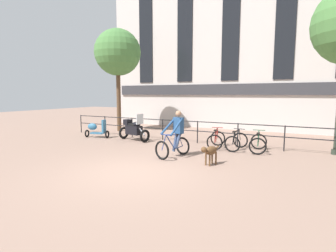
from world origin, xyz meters
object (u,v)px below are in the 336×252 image
(cyclist_with_bike, at_px, (175,136))
(parked_scooter, at_px, (96,129))
(parked_bicycle_near_lamp, at_px, (216,140))
(parked_bicycle_mid_left, at_px, (236,141))
(parked_motorcycle, at_px, (134,129))
(dog, at_px, (210,151))
(parked_bicycle_mid_right, at_px, (258,143))

(cyclist_with_bike, bearing_deg, parked_scooter, 178.11)
(parked_bicycle_near_lamp, height_order, parked_bicycle_mid_left, same)
(parked_motorcycle, height_order, parked_bicycle_near_lamp, parked_motorcycle)
(parked_bicycle_near_lamp, distance_m, parked_bicycle_mid_left, 0.86)
(parked_bicycle_near_lamp, bearing_deg, dog, 93.60)
(parked_bicycle_mid_left, xyz_separation_m, parked_bicycle_mid_right, (0.86, 0.00, 0.00))
(dog, bearing_deg, parked_bicycle_mid_right, 89.68)
(dog, distance_m, parked_bicycle_near_lamp, 2.84)
(parked_bicycle_mid_left, relative_size, parked_bicycle_mid_right, 0.98)
(parked_bicycle_near_lamp, relative_size, parked_bicycle_mid_left, 1.04)
(parked_motorcycle, bearing_deg, parked_bicycle_mid_left, -75.26)
(parked_bicycle_mid_right, bearing_deg, parked_scooter, -4.14)
(parked_bicycle_near_lamp, xyz_separation_m, parked_bicycle_mid_left, (0.86, -0.00, 0.00))
(parked_motorcycle, distance_m, parked_bicycle_near_lamp, 4.20)
(parked_bicycle_mid_left, distance_m, parked_bicycle_mid_right, 0.86)
(dog, xyz_separation_m, parked_bicycle_near_lamp, (-0.65, 2.76, -0.11))
(cyclist_with_bike, bearing_deg, parked_motorcycle, 164.61)
(cyclist_with_bike, relative_size, parked_motorcycle, 0.96)
(dog, height_order, parked_scooter, parked_scooter)
(dog, relative_size, parked_motorcycle, 0.48)
(cyclist_with_bike, distance_m, dog, 1.65)
(parked_scooter, bearing_deg, parked_bicycle_near_lamp, -99.64)
(parked_motorcycle, relative_size, parked_bicycle_mid_right, 1.51)
(parked_motorcycle, height_order, parked_bicycle_mid_left, parked_motorcycle)
(parked_motorcycle, relative_size, parked_bicycle_near_lamp, 1.47)
(cyclist_with_bike, height_order, parked_bicycle_mid_right, cyclist_with_bike)
(dog, xyz_separation_m, parked_scooter, (-7.13, 2.41, -0.00))
(parked_bicycle_mid_right, bearing_deg, parked_bicycle_near_lamp, -6.59)
(cyclist_with_bike, bearing_deg, parked_bicycle_near_lamp, 85.02)
(dog, relative_size, parked_bicycle_mid_left, 0.73)
(parked_scooter, bearing_deg, dog, -121.43)
(parked_scooter, bearing_deg, parked_bicycle_mid_left, -100.01)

